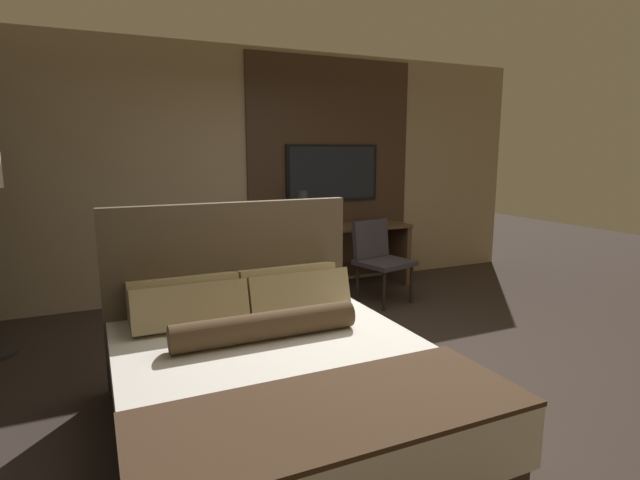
% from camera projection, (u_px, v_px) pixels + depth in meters
% --- Properties ---
extents(ground_plane, '(16.00, 16.00, 0.00)m').
position_uv_depth(ground_plane, '(373.00, 374.00, 3.74)').
color(ground_plane, '#332823').
extents(wall_back_tv_panel, '(7.20, 0.09, 2.80)m').
position_uv_depth(wall_back_tv_panel, '(270.00, 172.00, 5.86)').
color(wall_back_tv_panel, tan).
rests_on(wall_back_tv_panel, ground_plane).
extents(bed, '(1.79, 2.10, 1.29)m').
position_uv_depth(bed, '(275.00, 379.00, 2.93)').
color(bed, '#33281E').
rests_on(bed, ground_plane).
extents(desk, '(1.65, 0.57, 0.76)m').
position_uv_depth(desk, '(341.00, 246.00, 6.06)').
color(desk, brown).
rests_on(desk, ground_plane).
extents(tv, '(1.22, 0.04, 0.69)m').
position_uv_depth(tv, '(333.00, 173.00, 6.12)').
color(tv, black).
extents(desk_chair, '(0.64, 0.64, 0.89)m').
position_uv_depth(desk_chair, '(378.00, 254.00, 5.50)').
color(desk_chair, '#38333D').
rests_on(desk_chair, ground_plane).
extents(vase_tall, '(0.13, 0.13, 0.44)m').
position_uv_depth(vase_tall, '(302.00, 210.00, 5.69)').
color(vase_tall, '#333338').
rests_on(vase_tall, desk).
extents(book, '(0.26, 0.22, 0.03)m').
position_uv_depth(book, '(375.00, 221.00, 6.24)').
color(book, navy).
rests_on(book, desk).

